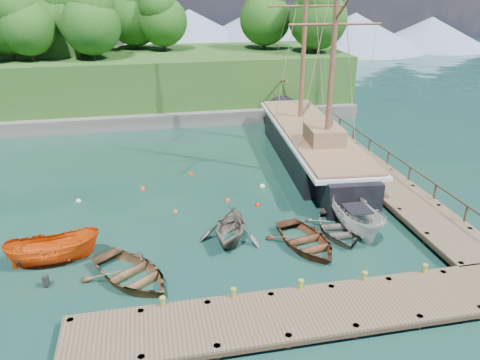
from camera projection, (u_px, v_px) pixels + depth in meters
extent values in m
plane|color=#16382A|center=(234.00, 246.00, 25.02)|extent=(160.00, 160.00, 0.00)
cube|color=brown|center=(311.00, 310.00, 19.33)|extent=(20.00, 3.20, 0.12)
cube|color=black|center=(311.00, 313.00, 19.39)|extent=(20.00, 3.20, 0.20)
cylinder|color=black|center=(72.00, 330.00, 18.91)|extent=(0.28, 0.28, 1.10)
cube|color=brown|center=(374.00, 171.00, 33.22)|extent=(3.20, 24.00, 0.12)
cube|color=black|center=(374.00, 174.00, 33.28)|extent=(3.20, 24.00, 0.20)
cylinder|color=black|center=(459.00, 272.00, 22.65)|extent=(0.28, 0.28, 1.10)
cylinder|color=black|center=(304.00, 131.00, 43.70)|extent=(0.28, 0.28, 1.10)
cylinder|color=black|center=(330.00, 129.00, 44.18)|extent=(0.28, 0.28, 1.10)
cylinder|color=olive|center=(164.00, 318.00, 19.70)|extent=(0.26, 0.26, 0.45)
cylinder|color=olive|center=(234.00, 308.00, 20.25)|extent=(0.26, 0.26, 0.45)
cylinder|color=olive|center=(300.00, 300.00, 20.80)|extent=(0.26, 0.26, 0.45)
cylinder|color=olive|center=(363.00, 291.00, 21.35)|extent=(0.26, 0.26, 0.45)
cylinder|color=olive|center=(422.00, 284.00, 21.90)|extent=(0.26, 0.26, 0.45)
imported|color=brown|center=(132.00, 280.00, 22.13)|extent=(5.71, 6.02, 1.01)
imported|color=#676154|center=(231.00, 240.00, 25.52)|extent=(4.54, 4.86, 2.07)
imported|color=#512D1A|center=(306.00, 247.00, 24.92)|extent=(4.23, 5.25, 0.96)
imported|color=#645C53|center=(338.00, 232.00, 26.31)|extent=(3.68, 4.79, 0.92)
imported|color=#E14D0B|center=(56.00, 263.00, 23.48)|extent=(4.69, 2.03, 1.77)
imported|color=silver|center=(355.00, 231.00, 26.47)|extent=(2.07, 5.26, 2.02)
cube|color=black|center=(311.00, 151.00, 36.63)|extent=(5.77, 14.76, 3.00)
cube|color=black|center=(285.00, 119.00, 45.10)|extent=(2.91, 4.72, 2.70)
cube|color=black|center=(345.00, 196.00, 29.11)|extent=(3.55, 3.95, 2.85)
cube|color=silver|center=(312.00, 133.00, 36.05)|extent=(6.16, 19.29, 0.25)
cube|color=brown|center=(312.00, 130.00, 35.95)|extent=(5.70, 18.85, 0.12)
cube|color=brown|center=(324.00, 135.00, 32.90)|extent=(2.56, 3.17, 1.20)
cylinder|color=brown|center=(279.00, 81.00, 47.16)|extent=(0.76, 6.90, 1.69)
cylinder|color=brown|center=(305.00, 17.00, 36.18)|extent=(0.36, 0.36, 15.95)
cylinder|color=brown|center=(334.00, 36.00, 29.67)|extent=(0.36, 0.36, 14.67)
cylinder|color=#8C7A59|center=(288.00, 8.00, 41.58)|extent=(0.88, 11.00, 9.26)
sphere|color=white|center=(75.00, 236.00, 25.92)|extent=(0.29, 0.29, 0.29)
sphere|color=#D06119|center=(175.00, 212.00, 28.62)|extent=(0.29, 0.29, 0.29)
sphere|color=#D2441A|center=(227.00, 201.00, 30.07)|extent=(0.34, 0.34, 0.34)
sphere|color=white|center=(262.00, 187.00, 32.11)|extent=(0.36, 0.36, 0.36)
sphere|color=red|center=(143.00, 189.00, 31.70)|extent=(0.36, 0.36, 0.36)
sphere|color=red|center=(191.00, 175.00, 34.03)|extent=(0.34, 0.34, 0.34)
sphere|color=silver|center=(79.00, 201.00, 29.98)|extent=(0.33, 0.33, 0.33)
sphere|color=red|center=(257.00, 205.00, 29.45)|extent=(0.34, 0.34, 0.34)
cube|color=#474744|center=(105.00, 121.00, 44.91)|extent=(50.00, 4.00, 1.40)
cube|color=#225418|center=(106.00, 83.00, 49.36)|extent=(50.00, 14.00, 6.00)
cylinder|color=#382616|center=(13.00, 52.00, 44.71)|extent=(0.36, 0.36, 1.40)
sphere|color=#144515|center=(8.00, 26.00, 43.76)|extent=(5.42, 5.42, 5.42)
cylinder|color=#382616|center=(32.00, 53.00, 43.89)|extent=(0.36, 0.36, 1.40)
sphere|color=#144515|center=(28.00, 28.00, 43.00)|extent=(5.02, 5.02, 5.02)
cylinder|color=#382616|center=(316.00, 46.00, 48.91)|extent=(0.36, 0.36, 1.40)
sphere|color=#144515|center=(318.00, 19.00, 47.88)|extent=(6.00, 6.00, 6.00)
cylinder|color=#382616|center=(164.00, 44.00, 50.16)|extent=(0.36, 0.36, 1.40)
sphere|color=#144515|center=(163.00, 21.00, 49.25)|extent=(5.13, 5.13, 5.13)
cylinder|color=#382616|center=(80.00, 47.00, 47.67)|extent=(0.36, 0.36, 1.40)
sphere|color=#144515|center=(77.00, 21.00, 46.67)|extent=(5.82, 5.82, 5.82)
cylinder|color=#382616|center=(136.00, 42.00, 51.54)|extent=(0.36, 0.36, 1.40)
sphere|color=#144515|center=(134.00, 17.00, 50.50)|extent=(6.05, 6.05, 6.05)
cylinder|color=#382616|center=(315.00, 44.00, 49.84)|extent=(0.36, 0.36, 1.40)
sphere|color=#144515|center=(316.00, 23.00, 48.98)|extent=(4.77, 4.77, 4.77)
cylinder|color=#382616|center=(94.00, 52.00, 44.70)|extent=(0.36, 0.36, 1.40)
sphere|color=#144515|center=(91.00, 26.00, 43.74)|extent=(5.47, 5.47, 5.47)
cylinder|color=#382616|center=(264.00, 42.00, 51.42)|extent=(0.36, 0.36, 1.40)
sphere|color=#144515|center=(265.00, 19.00, 50.45)|extent=(5.55, 5.55, 5.55)
cylinder|color=#382616|center=(89.00, 39.00, 54.50)|extent=(0.36, 0.36, 1.40)
sphere|color=#144515|center=(86.00, 14.00, 53.44)|extent=(6.25, 6.25, 6.25)
cylinder|color=#382616|center=(2.00, 48.00, 47.33)|extent=(0.36, 0.36, 1.40)
cylinder|color=#382616|center=(126.00, 37.00, 55.84)|extent=(0.36, 0.36, 1.40)
sphere|color=#144515|center=(124.00, 15.00, 54.82)|extent=(5.89, 5.89, 5.89)
cylinder|color=#382616|center=(64.00, 47.00, 48.10)|extent=(0.36, 0.36, 1.40)
sphere|color=#144515|center=(60.00, 20.00, 47.06)|extent=(6.08, 6.08, 6.08)
cone|color=#728CA5|center=(267.00, 28.00, 89.90)|extent=(36.00, 36.00, 9.00)
cone|color=#728CA5|center=(354.00, 31.00, 93.60)|extent=(28.00, 28.00, 7.00)
cone|color=#728CA5|center=(190.00, 32.00, 87.34)|extent=(32.00, 32.00, 8.00)
cone|color=#728CA5|center=(431.00, 32.00, 96.92)|extent=(24.00, 24.00, 6.00)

